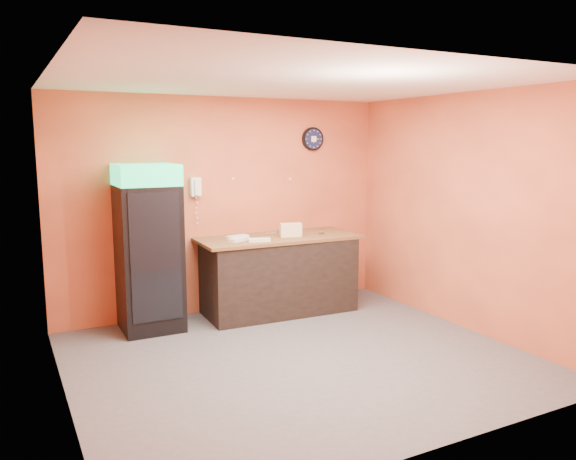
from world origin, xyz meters
TOP-DOWN VIEW (x-y plane):
  - floor at (0.00, 0.00)m, footprint 4.50×4.50m
  - back_wall at (0.00, 2.00)m, footprint 4.50×0.02m
  - left_wall at (-2.25, 0.00)m, footprint 0.02×4.00m
  - right_wall at (2.25, 0.00)m, footprint 0.02×4.00m
  - ceiling at (0.00, 0.00)m, footprint 4.50×4.00m
  - beverage_cooler at (-1.12, 1.61)m, footprint 0.70×0.71m
  - prep_counter at (0.55, 1.57)m, footprint 1.97×0.94m
  - wall_clock at (1.29, 1.97)m, footprint 0.32×0.06m
  - wall_phone at (-0.43, 1.95)m, footprint 0.13×0.11m
  - butcher_paper at (0.55, 1.57)m, footprint 2.13×0.95m
  - sub_roll_stack at (0.68, 1.47)m, footprint 0.29×0.16m
  - wrapped_sandwich_left at (-0.04, 1.49)m, footprint 0.31×0.23m
  - wrapped_sandwich_mid at (0.17, 1.33)m, footprint 0.29×0.18m
  - wrapped_sandwich_right at (0.01, 1.65)m, footprint 0.31×0.18m
  - kitchen_tool at (0.63, 1.77)m, footprint 0.06×0.06m

SIDE VIEW (x-z plane):
  - floor at x=0.00m, z-range 0.00..0.00m
  - prep_counter at x=0.55m, z-range 0.00..0.97m
  - beverage_cooler at x=-1.12m, z-range -0.02..1.95m
  - butcher_paper at x=0.55m, z-range 0.97..1.01m
  - wrapped_sandwich_mid at x=0.17m, z-range 1.01..1.05m
  - wrapped_sandwich_left at x=-0.04m, z-range 1.01..1.05m
  - wrapped_sandwich_right at x=0.01m, z-range 1.01..1.05m
  - kitchen_tool at x=0.63m, z-range 1.01..1.07m
  - sub_roll_stack at x=0.68m, z-range 1.01..1.19m
  - back_wall at x=0.00m, z-range 0.00..2.80m
  - left_wall at x=-2.25m, z-range 0.00..2.80m
  - right_wall at x=2.25m, z-range 0.00..2.80m
  - wall_phone at x=-0.43m, z-range 1.54..1.78m
  - wall_clock at x=1.29m, z-range 2.10..2.43m
  - ceiling at x=0.00m, z-range 2.79..2.81m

